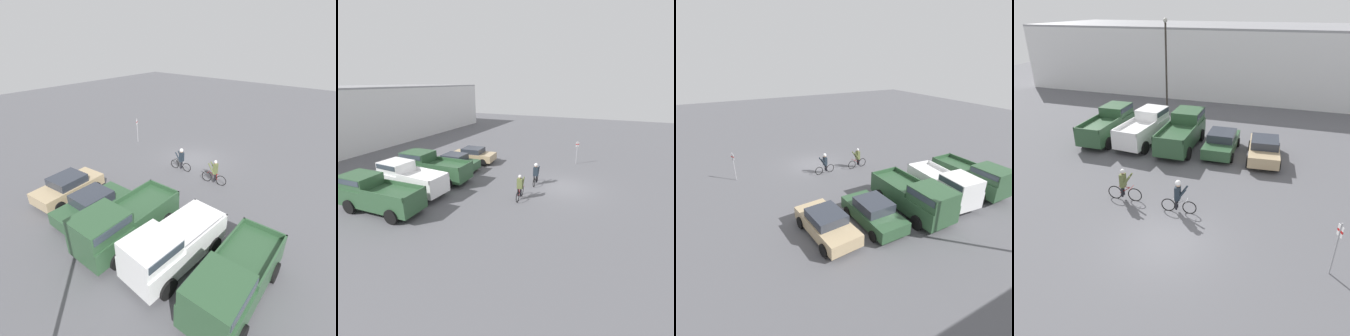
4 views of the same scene
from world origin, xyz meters
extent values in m
plane|color=#56565B|center=(0.00, 0.00, 0.00)|extent=(80.00, 80.00, 0.00)
cube|color=#2D5133|center=(-8.20, 9.46, 0.93)|extent=(2.03, 5.32, 1.06)
cube|color=#2D5133|center=(-8.23, 11.04, 1.83)|extent=(1.82, 2.15, 0.74)
cube|color=#333D47|center=(-8.23, 11.04, 1.99)|extent=(1.87, 1.98, 0.32)
cube|color=#2D5133|center=(-9.11, 8.38, 1.59)|extent=(0.14, 3.17, 0.25)
cube|color=#2D5133|center=(-7.26, 8.42, 1.59)|extent=(0.14, 3.17, 0.25)
cube|color=#2D5133|center=(-8.16, 6.85, 1.59)|extent=(1.94, 0.11, 0.25)
cylinder|color=black|center=(-9.20, 11.08, 0.44)|extent=(0.24, 0.89, 0.88)
cylinder|color=black|center=(-7.26, 11.11, 0.44)|extent=(0.24, 0.89, 0.88)
cylinder|color=black|center=(-9.14, 7.80, 0.44)|extent=(0.24, 0.89, 0.88)
cylinder|color=black|center=(-7.21, 7.83, 0.44)|extent=(0.24, 0.89, 0.88)
cube|color=white|center=(-5.40, 9.54, 0.93)|extent=(2.29, 5.11, 1.06)
cube|color=white|center=(-5.29, 11.03, 1.84)|extent=(1.92, 2.12, 0.75)
cube|color=#333D47|center=(-5.29, 11.03, 2.00)|extent=(1.96, 1.96, 0.33)
cube|color=white|center=(-6.40, 8.61, 1.59)|extent=(0.30, 2.99, 0.25)
cube|color=white|center=(-4.55, 8.48, 1.59)|extent=(0.30, 2.99, 0.25)
cube|color=white|center=(-5.58, 7.10, 1.59)|extent=(1.93, 0.22, 0.25)
cylinder|color=black|center=(-6.25, 11.15, 0.45)|extent=(0.28, 0.91, 0.90)
cylinder|color=black|center=(-4.33, 11.01, 0.45)|extent=(0.28, 0.91, 0.90)
cylinder|color=black|center=(-6.48, 8.07, 0.45)|extent=(0.28, 0.91, 0.90)
cylinder|color=black|center=(-4.55, 7.93, 0.45)|extent=(0.28, 0.91, 0.90)
cube|color=#2D5133|center=(-2.60, 9.70, 0.91)|extent=(2.15, 5.59, 1.06)
cube|color=#2D5133|center=(-2.63, 11.37, 1.84)|extent=(1.93, 2.25, 0.80)
cube|color=#333D47|center=(-2.63, 11.37, 2.02)|extent=(1.99, 2.08, 0.35)
cube|color=#2D5133|center=(-3.57, 8.57, 1.57)|extent=(0.14, 3.34, 0.25)
cube|color=#2D5133|center=(-1.60, 8.60, 1.57)|extent=(0.14, 3.34, 0.25)
cube|color=#2D5133|center=(-2.56, 6.96, 1.57)|extent=(2.06, 0.11, 0.25)
cylinder|color=black|center=(-3.66, 11.40, 0.43)|extent=(0.23, 0.85, 0.85)
cylinder|color=black|center=(-1.60, 11.44, 0.43)|extent=(0.23, 0.85, 0.85)
cylinder|color=black|center=(-3.60, 7.96, 0.43)|extent=(0.23, 0.85, 0.85)
cylinder|color=black|center=(-1.55, 7.99, 0.43)|extent=(0.23, 0.85, 0.85)
cube|color=#2D5133|center=(0.20, 9.80, 0.61)|extent=(1.93, 4.25, 0.70)
cube|color=#2D333D|center=(0.20, 9.80, 1.22)|extent=(1.70, 1.93, 0.53)
cylinder|color=black|center=(-0.76, 11.13, 0.31)|extent=(0.19, 0.62, 0.61)
cylinder|color=black|center=(1.09, 11.17, 0.31)|extent=(0.19, 0.62, 0.61)
cylinder|color=black|center=(-0.70, 8.44, 0.31)|extent=(0.19, 0.62, 0.61)
cylinder|color=black|center=(1.15, 8.48, 0.31)|extent=(0.19, 0.62, 0.61)
cube|color=tan|center=(3.00, 9.55, 0.62)|extent=(2.21, 4.35, 0.67)
cube|color=#2D333D|center=(3.00, 9.55, 1.20)|extent=(1.82, 2.03, 0.48)
cylinder|color=black|center=(1.96, 10.80, 0.34)|extent=(0.24, 0.69, 0.68)
cylinder|color=black|center=(3.80, 10.97, 0.34)|extent=(0.24, 0.69, 0.68)
cylinder|color=black|center=(2.19, 8.13, 0.34)|extent=(0.24, 0.69, 0.68)
cylinder|color=black|center=(4.04, 8.29, 0.34)|extent=(0.24, 0.69, 0.68)
torus|color=black|center=(0.33, 2.23, 0.32)|extent=(0.69, 0.10, 0.69)
torus|color=black|center=(-0.71, 2.14, 0.32)|extent=(0.69, 0.10, 0.69)
cylinder|color=silver|center=(-0.19, 2.18, 0.49)|extent=(0.54, 0.08, 0.37)
cylinder|color=silver|center=(-0.19, 2.18, 0.68)|extent=(0.57, 0.08, 0.04)
cylinder|color=silver|center=(-0.37, 2.17, 0.49)|extent=(0.04, 0.04, 0.34)
cylinder|color=silver|center=(0.20, 2.22, 0.71)|extent=(0.06, 0.46, 0.02)
cylinder|color=black|center=(-0.30, 2.27, 0.45)|extent=(0.13, 0.13, 0.52)
cylinder|color=black|center=(-0.29, 2.09, 0.45)|extent=(0.13, 0.13, 0.52)
cube|color=#1E2833|center=(-0.24, 2.18, 1.04)|extent=(0.27, 0.38, 0.67)
cylinder|color=#1E2833|center=(-0.05, 2.37, 1.04)|extent=(0.52, 0.13, 0.72)
cylinder|color=#1E2833|center=(-0.02, 2.03, 1.04)|extent=(0.52, 0.13, 0.72)
sphere|color=tan|center=(-0.22, 2.18, 1.51)|extent=(0.26, 0.26, 0.26)
sphere|color=silver|center=(-0.22, 2.18, 1.57)|extent=(0.28, 0.28, 0.28)
torus|color=black|center=(-2.61, 2.43, 0.35)|extent=(0.74, 0.11, 0.74)
torus|color=black|center=(-3.68, 2.34, 0.35)|extent=(0.74, 0.11, 0.74)
cylinder|color=maroon|center=(-3.14, 2.38, 0.53)|extent=(0.56, 0.08, 0.39)
cylinder|color=maroon|center=(-3.14, 2.38, 0.74)|extent=(0.59, 0.08, 0.04)
cylinder|color=maroon|center=(-3.33, 2.37, 0.53)|extent=(0.04, 0.04, 0.36)
cylinder|color=maroon|center=(-2.74, 2.42, 0.76)|extent=(0.06, 0.46, 0.02)
cylinder|color=black|center=(-3.26, 2.47, 0.48)|extent=(0.13, 0.13, 0.55)
cylinder|color=black|center=(-3.24, 2.29, 0.48)|extent=(0.13, 0.13, 0.55)
cube|color=#5B6638|center=(-3.20, 2.38, 1.11)|extent=(0.27, 0.38, 0.70)
cylinder|color=#5B6638|center=(-3.00, 2.57, 1.11)|extent=(0.54, 0.13, 0.75)
cylinder|color=#5B6638|center=(-2.97, 2.23, 1.11)|extent=(0.54, 0.13, 0.75)
sphere|color=tan|center=(-3.17, 2.38, 1.56)|extent=(0.21, 0.21, 0.21)
sphere|color=silver|center=(-3.17, 2.38, 1.61)|extent=(0.23, 0.23, 0.23)
cylinder|color=#9E9EA3|center=(6.40, 0.14, 1.13)|extent=(0.06, 0.06, 2.26)
cube|color=white|center=(6.40, 0.14, 1.94)|extent=(0.16, 0.27, 0.45)
cube|color=red|center=(6.40, 0.14, 1.94)|extent=(0.16, 0.27, 0.10)
camera|label=1|loc=(-10.55, 16.42, 9.11)|focal=28.00mm
camera|label=2|loc=(-18.51, -3.21, 7.62)|focal=28.00mm
camera|label=3|loc=(7.59, 20.18, 8.96)|focal=28.00mm
camera|label=4|loc=(4.12, -10.20, 8.88)|focal=35.00mm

